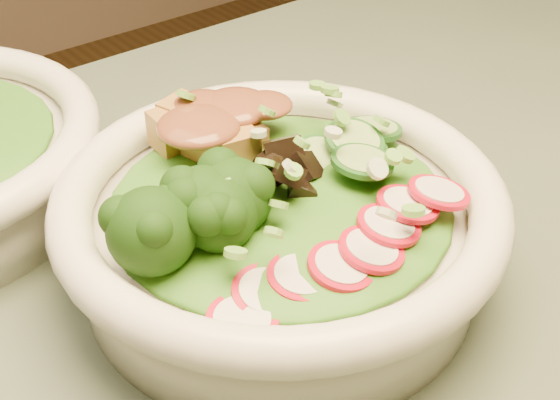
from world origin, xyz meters
TOP-DOWN VIEW (x-y plane):
  - dining_table at (0.00, 0.00)m, footprint 1.20×0.80m
  - salad_bowl at (-0.18, 0.04)m, footprint 0.28×0.28m
  - lettuce_bed at (-0.18, 0.04)m, footprint 0.21×0.21m
  - broccoli_florets at (-0.24, 0.04)m, footprint 0.10×0.09m
  - radish_slices at (-0.18, -0.02)m, footprint 0.12×0.08m
  - cucumber_slices at (-0.11, 0.04)m, footprint 0.09×0.09m
  - mushroom_heap at (-0.18, 0.06)m, footprint 0.09×0.09m
  - tofu_cubes at (-0.18, 0.11)m, footprint 0.11×0.09m
  - peanut_sauce at (-0.18, 0.11)m, footprint 0.07×0.06m
  - scallion_garnish at (-0.18, 0.04)m, footprint 0.20×0.20m

SIDE VIEW (x-z plane):
  - dining_table at x=0.00m, z-range 0.26..1.01m
  - salad_bowl at x=-0.18m, z-range 0.75..0.83m
  - lettuce_bed at x=-0.18m, z-range 0.80..0.82m
  - radish_slices at x=-0.18m, z-range 0.81..0.83m
  - cucumber_slices at x=-0.11m, z-range 0.81..0.84m
  - tofu_cubes at x=-0.18m, z-range 0.81..0.84m
  - mushroom_heap at x=-0.18m, z-range 0.81..0.85m
  - broccoli_florets at x=-0.24m, z-range 0.81..0.85m
  - scallion_garnish at x=-0.18m, z-range 0.82..0.85m
  - peanut_sauce at x=-0.18m, z-range 0.83..0.84m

